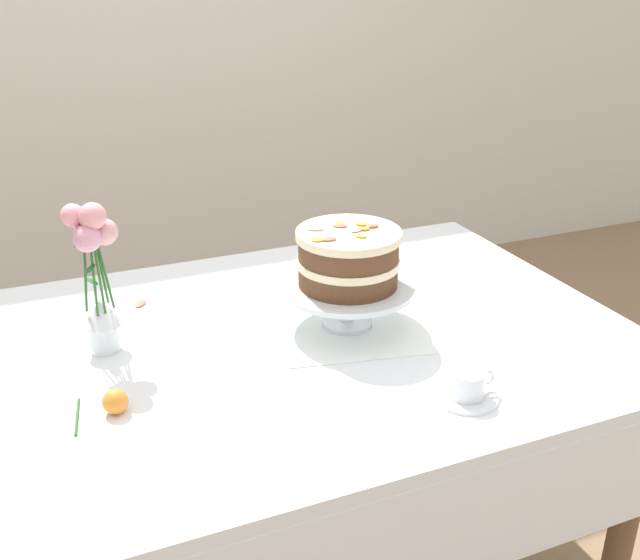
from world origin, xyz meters
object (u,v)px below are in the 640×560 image
(layer_cake, at_px, (347,257))
(fallen_rose, at_px, (114,402))
(cake_stand, at_px, (347,290))
(teacup, at_px, (467,387))
(flower_vase, at_px, (96,273))
(dining_table, at_px, (306,376))

(layer_cake, distance_m, fallen_rose, 0.56)
(cake_stand, distance_m, fallen_rose, 0.54)
(cake_stand, bearing_deg, teacup, -77.05)
(flower_vase, distance_m, fallen_rose, 0.28)
(layer_cake, height_order, flower_vase, flower_vase)
(dining_table, xyz_separation_m, layer_cake, (0.11, 0.03, 0.25))
(layer_cake, relative_size, teacup, 1.90)
(layer_cake, relative_size, fallen_rose, 1.96)
(cake_stand, bearing_deg, dining_table, -165.45)
(dining_table, height_order, teacup, teacup)
(dining_table, bearing_deg, teacup, -59.85)
(layer_cake, bearing_deg, teacup, -77.05)
(dining_table, bearing_deg, layer_cake, 14.54)
(cake_stand, relative_size, teacup, 2.48)
(flower_vase, height_order, teacup, flower_vase)
(flower_vase, relative_size, fallen_rose, 2.84)
(cake_stand, distance_m, teacup, 0.37)
(cake_stand, xyz_separation_m, flower_vase, (-0.50, 0.09, 0.09))
(cake_stand, distance_m, layer_cake, 0.08)
(dining_table, height_order, fallen_rose, fallen_rose)
(fallen_rose, bearing_deg, flower_vase, 86.05)
(dining_table, height_order, flower_vase, flower_vase)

